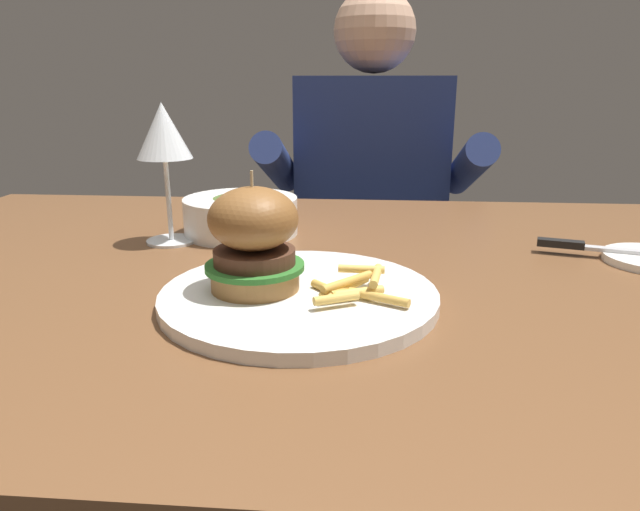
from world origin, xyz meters
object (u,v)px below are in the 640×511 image
(diner_person, at_px, (369,246))
(table_knife, at_px, (612,249))
(burger_sandwich, at_px, (254,239))
(soup_bowl, at_px, (241,214))
(main_plate, at_px, (299,296))
(wine_glass, at_px, (164,136))

(diner_person, bearing_deg, table_knife, -63.98)
(burger_sandwich, distance_m, soup_bowl, 0.29)
(burger_sandwich, xyz_separation_m, soup_bowl, (-0.08, 0.28, -0.04))
(table_knife, distance_m, diner_person, 0.75)
(main_plate, xyz_separation_m, table_knife, (0.40, 0.19, 0.01))
(burger_sandwich, height_order, table_knife, burger_sandwich)
(soup_bowl, bearing_deg, main_plate, -66.29)
(soup_bowl, relative_size, diner_person, 0.15)
(burger_sandwich, bearing_deg, table_knife, 22.99)
(main_plate, distance_m, table_knife, 0.44)
(table_knife, height_order, soup_bowl, soup_bowl)
(burger_sandwich, distance_m, table_knife, 0.49)
(burger_sandwich, xyz_separation_m, diner_person, (0.13, 0.84, -0.25))
(wine_glass, height_order, diner_person, diner_person)
(wine_glass, bearing_deg, table_knife, -3.15)
(wine_glass, height_order, table_knife, wine_glass)
(main_plate, relative_size, table_knife, 1.31)
(table_knife, xyz_separation_m, soup_bowl, (-0.52, 0.09, 0.02))
(table_knife, height_order, diner_person, diner_person)
(main_plate, height_order, wine_glass, wine_glass)
(wine_glass, relative_size, table_knife, 0.89)
(burger_sandwich, height_order, diner_person, diner_person)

